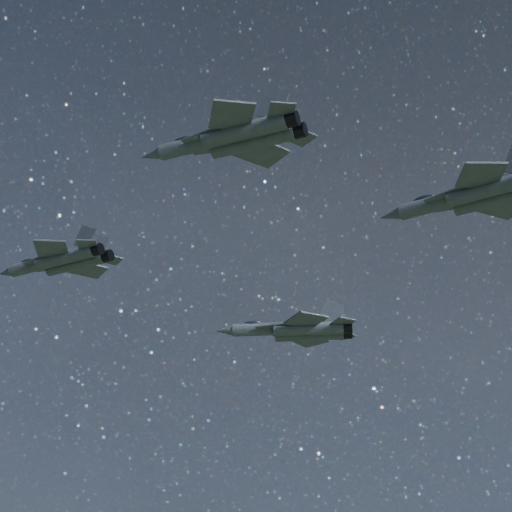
# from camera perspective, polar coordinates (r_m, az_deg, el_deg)

# --- Properties ---
(jet_lead) EXTENTS (15.71, 10.68, 3.95)m
(jet_lead) POSITION_cam_1_polar(r_m,az_deg,el_deg) (95.05, -12.81, -0.30)
(jet_lead) COLOR #394148
(jet_left) EXTENTS (17.46, 12.20, 4.40)m
(jet_left) POSITION_cam_1_polar(r_m,az_deg,el_deg) (103.14, 2.78, -4.94)
(jet_left) COLOR #394148
(jet_right) EXTENTS (16.03, 11.04, 4.02)m
(jet_right) POSITION_cam_1_polar(r_m,az_deg,el_deg) (73.16, -1.38, 7.94)
(jet_right) COLOR #394148
(jet_slot) EXTENTS (17.89, 11.97, 4.53)m
(jet_slot) POSITION_cam_1_polar(r_m,az_deg,el_deg) (84.15, 14.72, 4.03)
(jet_slot) COLOR #394148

